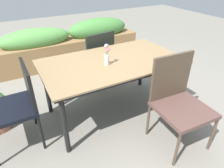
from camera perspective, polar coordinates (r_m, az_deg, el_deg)
name	(u,v)px	position (r m, az deg, el deg)	size (l,w,h in m)	color
ground_plane	(116,113)	(2.64, 1.14, -8.32)	(12.00, 12.00, 0.00)	gray
dining_table	(112,65)	(2.33, 0.00, 5.31)	(1.60, 0.92, 0.72)	#8C704C
chair_near_right	(178,98)	(2.12, 18.30, -3.86)	(0.52, 0.52, 0.93)	brown
chair_far_side	(95,55)	(3.04, -4.77, 8.25)	(0.55, 0.55, 0.86)	#243126
chair_end_left	(16,102)	(2.18, -25.61, -4.76)	(0.49, 0.49, 0.87)	black
flower_vase	(107,56)	(2.17, -1.52, 8.08)	(0.06, 0.06, 0.24)	silver
planter_box	(71,44)	(3.98, -11.71, 11.19)	(2.69, 0.49, 0.78)	olive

